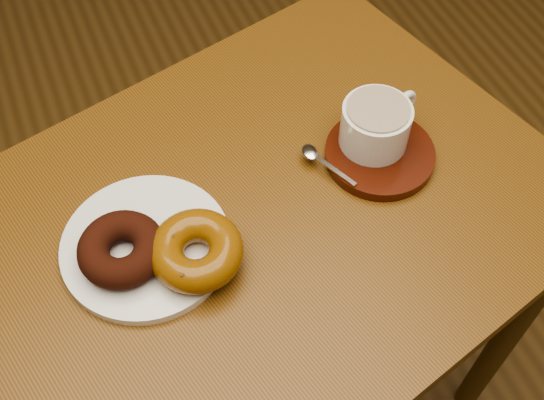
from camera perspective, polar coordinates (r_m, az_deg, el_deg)
name	(u,v)px	position (r m, az deg, el deg)	size (l,w,h in m)	color
cafe_table	(260,259)	(1.04, -1.02, -4.99)	(0.98, 0.83, 0.79)	brown
donut_plate	(146,246)	(0.91, -10.50, -3.78)	(0.22, 0.22, 0.01)	white
donut_cinnamon	(122,249)	(0.88, -12.47, -4.05)	(0.11, 0.11, 0.04)	#33120A
donut_caramel	(196,250)	(0.87, -6.36, -4.22)	(0.17, 0.17, 0.04)	brown
saucer	(380,154)	(1.00, 8.99, 3.79)	(0.16, 0.16, 0.02)	#3B1208
coffee_cup	(376,124)	(0.98, 8.72, 6.28)	(0.13, 0.10, 0.07)	white
teaspoon	(315,155)	(0.97, 3.60, 3.75)	(0.05, 0.09, 0.01)	silver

